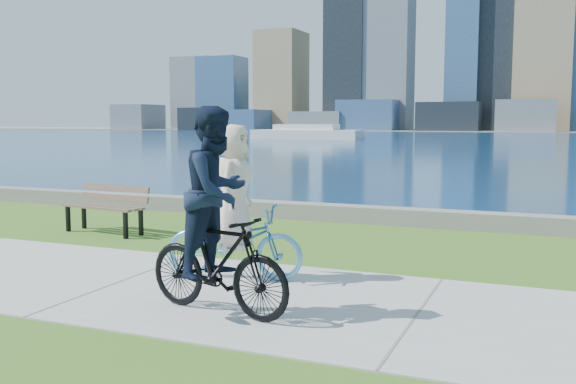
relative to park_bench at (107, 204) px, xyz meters
The scene contains 10 objects.
ground 4.10m from the park_bench, 49.25° to the right, with size 320.00×320.00×0.00m, color #355E18.
concrete_path 4.10m from the park_bench, 49.25° to the right, with size 80.00×3.50×0.02m, color #A1A09C.
seawall 4.11m from the park_bench, 49.64° to the left, with size 90.00×0.50×0.35m, color slate.
bay_water 68.97m from the park_bench, 87.80° to the left, with size 320.00×131.00×0.01m, color navy.
far_shore 126.95m from the park_bench, 88.80° to the left, with size 320.00×30.00×0.12m, color gray.
city_skyline 128.22m from the park_bench, 88.18° to the left, with size 180.35×22.65×76.00m.
ferry_near 61.19m from the park_bench, 107.25° to the left, with size 12.60×3.60×1.71m.
park_bench is the anchor object (origin of this frame).
cyclist_woman 4.64m from the park_bench, 30.55° to the right, with size 1.00×2.02×2.12m.
cyclist_man 6.02m from the park_bench, 40.37° to the right, with size 0.89×1.99×2.32m.
Camera 1 is at (5.34, -7.00, 2.19)m, focal length 40.00 mm.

